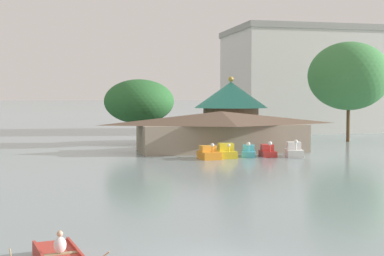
{
  "coord_description": "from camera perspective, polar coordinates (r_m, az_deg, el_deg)",
  "views": [
    {
      "loc": [
        -4.91,
        -17.91,
        5.92
      ],
      "look_at": [
        4.79,
        25.3,
        3.45
      ],
      "focal_mm": 51.76,
      "sensor_mm": 36.0,
      "label": 1
    }
  ],
  "objects": [
    {
      "name": "green_roof_pavilion",
      "position": [
        72.74,
        4.02,
        2.09
      ],
      "size": [
        9.64,
        9.64,
        8.63
      ],
      "color": "brown",
      "rests_on": "ground"
    },
    {
      "name": "pedal_boat_yellow",
      "position": [
        54.31,
        3.56,
        -2.49
      ],
      "size": [
        1.89,
        2.75,
        1.47
      ],
      "rotation": [
        0.0,
        0.0,
        -1.65
      ],
      "color": "yellow",
      "rests_on": "ground"
    },
    {
      "name": "shoreline_tree_mid",
      "position": [
        68.95,
        -5.47,
        2.74
      ],
      "size": [
        8.67,
        8.67,
        8.14
      ],
      "color": "brown",
      "rests_on": "ground"
    },
    {
      "name": "pedal_boat_orange",
      "position": [
        53.12,
        1.74,
        -2.65
      ],
      "size": [
        1.87,
        2.66,
        1.6
      ],
      "rotation": [
        0.0,
        0.0,
        -1.5
      ],
      "color": "orange",
      "rests_on": "ground"
    },
    {
      "name": "background_building_block",
      "position": [
        99.36,
        11.0,
        4.87
      ],
      "size": [
        24.34,
        18.41,
        17.82
      ],
      "color": "silver",
      "rests_on": "ground"
    },
    {
      "name": "pedal_boat_cyan",
      "position": [
        55.49,
        5.86,
        -2.46
      ],
      "size": [
        2.13,
        2.92,
        1.55
      ],
      "rotation": [
        0.0,
        0.0,
        -1.91
      ],
      "color": "#4CB7CC",
      "rests_on": "ground"
    },
    {
      "name": "shoreline_tree_right",
      "position": [
        76.6,
        15.86,
        5.17
      ],
      "size": [
        10.81,
        10.81,
        13.26
      ],
      "color": "brown",
      "rests_on": "ground"
    },
    {
      "name": "boathouse",
      "position": [
        60.63,
        3.03,
        -0.23
      ],
      "size": [
        19.21,
        8.42,
        4.38
      ],
      "color": "gray",
      "rests_on": "ground"
    },
    {
      "name": "pedal_boat_white",
      "position": [
        56.04,
        10.48,
        -2.33
      ],
      "size": [
        2.24,
        3.14,
        1.8
      ],
      "rotation": [
        0.0,
        0.0,
        -1.84
      ],
      "color": "white",
      "rests_on": "ground"
    },
    {
      "name": "pedal_boat_red",
      "position": [
        55.92,
        7.79,
        -2.41
      ],
      "size": [
        1.64,
        2.44,
        1.58
      ],
      "rotation": [
        0.0,
        0.0,
        -1.69
      ],
      "color": "red",
      "rests_on": "ground"
    }
  ]
}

